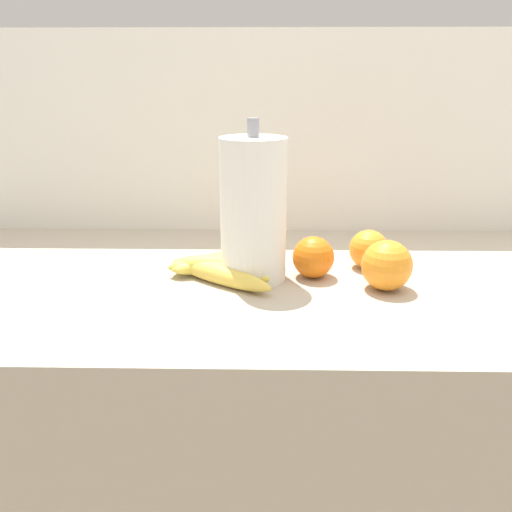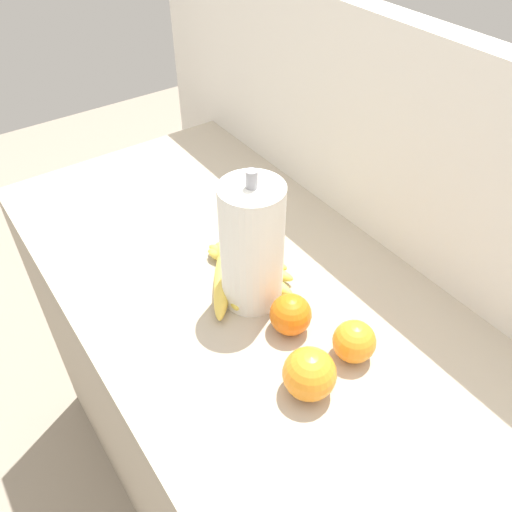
{
  "view_description": "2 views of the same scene",
  "coord_description": "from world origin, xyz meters",
  "px_view_note": "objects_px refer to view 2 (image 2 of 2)",
  "views": [
    {
      "loc": [
        -0.25,
        -0.86,
        1.2
      ],
      "look_at": [
        -0.27,
        0.0,
        0.91
      ],
      "focal_mm": 36.93,
      "sensor_mm": 36.0,
      "label": 1
    },
    {
      "loc": [
        0.29,
        -0.38,
        1.57
      ],
      "look_at": [
        -0.31,
        0.03,
        0.92
      ],
      "focal_mm": 36.48,
      "sensor_mm": 36.0,
      "label": 2
    }
  ],
  "objects_px": {
    "orange_front": "(354,341)",
    "paper_towel_roll": "(252,246)",
    "banana_bunch": "(239,270)",
    "orange_back_right": "(309,374)",
    "orange_right": "(291,314)"
  },
  "relations": [
    {
      "from": "orange_front",
      "to": "paper_towel_roll",
      "type": "xyz_separation_m",
      "value": [
        -0.21,
        -0.06,
        0.09
      ]
    },
    {
      "from": "banana_bunch",
      "to": "paper_towel_roll",
      "type": "xyz_separation_m",
      "value": [
        0.05,
        -0.01,
        0.1
      ]
    },
    {
      "from": "orange_front",
      "to": "orange_back_right",
      "type": "bearing_deg",
      "value": -84.39
    },
    {
      "from": "orange_front",
      "to": "orange_back_right",
      "type": "xyz_separation_m",
      "value": [
        0.01,
        -0.1,
        0.01
      ]
    },
    {
      "from": "banana_bunch",
      "to": "paper_towel_roll",
      "type": "distance_m",
      "value": 0.12
    },
    {
      "from": "orange_back_right",
      "to": "orange_front",
      "type": "bearing_deg",
      "value": 95.61
    },
    {
      "from": "orange_right",
      "to": "orange_back_right",
      "type": "height_order",
      "value": "orange_back_right"
    },
    {
      "from": "banana_bunch",
      "to": "orange_back_right",
      "type": "relative_size",
      "value": 2.58
    },
    {
      "from": "orange_right",
      "to": "paper_towel_roll",
      "type": "xyz_separation_m",
      "value": [
        -0.1,
        -0.01,
        0.09
      ]
    },
    {
      "from": "banana_bunch",
      "to": "paper_towel_roll",
      "type": "relative_size",
      "value": 0.79
    },
    {
      "from": "banana_bunch",
      "to": "orange_front",
      "type": "distance_m",
      "value": 0.27
    },
    {
      "from": "orange_right",
      "to": "banana_bunch",
      "type": "bearing_deg",
      "value": -179.85
    },
    {
      "from": "orange_right",
      "to": "orange_front",
      "type": "relative_size",
      "value": 1.02
    },
    {
      "from": "orange_back_right",
      "to": "paper_towel_roll",
      "type": "xyz_separation_m",
      "value": [
        -0.22,
        0.05,
        0.08
      ]
    },
    {
      "from": "orange_front",
      "to": "paper_towel_roll",
      "type": "bearing_deg",
      "value": -164.96
    }
  ]
}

